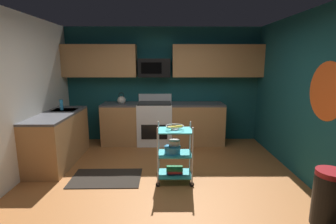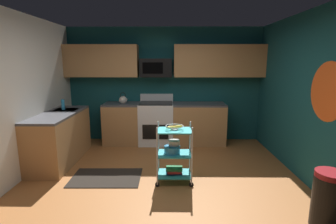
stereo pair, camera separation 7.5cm
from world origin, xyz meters
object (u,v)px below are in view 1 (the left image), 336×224
Objects in this scene: microwave at (154,68)px; rolling_cart at (175,154)px; mixing_bowl_large at (172,149)px; mixing_bowl_small at (174,143)px; dish_soap_bottle at (61,105)px; oven_range at (155,123)px; trash_can at (329,198)px; book_stack at (175,170)px; fruit_bowl at (175,127)px; kettle at (122,100)px.

microwave is 0.77× the size of rolling_cart.
mixing_bowl_large is (0.35, -2.02, -1.18)m from microwave.
rolling_cart reaches higher than mixing_bowl_large.
dish_soap_bottle is at bearing 152.55° from mixing_bowl_small.
mixing_bowl_large is (0.35, -1.92, 0.04)m from oven_range.
oven_range is 1.67× the size of trash_can.
trash_can is (1.70, -1.10, 0.15)m from book_stack.
fruit_bowl is at bearing 146.99° from trash_can.
oven_range is at bearing 124.60° from trash_can.
dish_soap_bottle is (-1.76, -0.77, 0.54)m from oven_range.
fruit_bowl is 1.36× the size of dish_soap_bottle.
book_stack is at bearing -81.87° from mixing_bowl_small.
microwave is 2.22m from fruit_bowl.
kettle is (-1.12, 1.91, 0.82)m from book_stack.
oven_range is at bearing 101.43° from mixing_bowl_small.
mixing_bowl_large is 0.38× the size of trash_can.
microwave is 2.08m from dish_soap_bottle.
book_stack is at bearing 90.00° from fruit_bowl.
microwave is 2.72× the size of book_stack.
rolling_cart is 3.47× the size of kettle.
rolling_cart is 5.03× the size of mixing_bowl_small.
trash_can is at bearing -56.30° from microwave.
rolling_cart is at bearing 146.99° from trash_can.
fruit_bowl is at bearing -28.16° from dish_soap_bottle.
kettle is at bearing 133.05° from trash_can.
rolling_cart is 3.36× the size of fruit_bowl.
fruit_bowl is 2.10m from trash_can.
dish_soap_bottle is (-2.15, 1.15, 0.84)m from book_stack.
rolling_cart is 2.28m from kettle.
oven_range reaches higher than mixing_bowl_large.
rolling_cart reaches higher than fruit_bowl.
fruit_bowl is 1.03× the size of kettle.
microwave is 1.02m from kettle.
trash_can is at bearing -46.95° from kettle.
microwave is 2.57× the size of fruit_bowl.
dish_soap_bottle is (-1.03, -0.77, 0.02)m from kettle.
book_stack is at bearing 146.99° from trash_can.
mixing_bowl_small is at bearing 98.13° from rolling_cart.
rolling_cart is 2.50m from dish_soap_bottle.
oven_range reaches higher than mixing_bowl_small.
rolling_cart is 0.08m from mixing_bowl_large.
mixing_bowl_large is 2.25m from kettle.
book_stack is 2.58m from dish_soap_bottle.
mixing_bowl_small is 0.71× the size of book_stack.
dish_soap_bottle is 4.51m from trash_can.
kettle reaches higher than rolling_cart.
oven_range is 1.57× the size of microwave.
rolling_cart reaches higher than mixing_bowl_small.
kettle reaches higher than mixing_bowl_small.
kettle is 1.28m from dish_soap_bottle.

